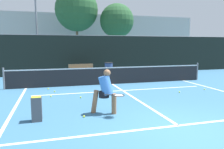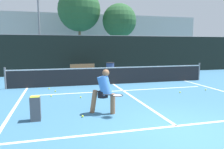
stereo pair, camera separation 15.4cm
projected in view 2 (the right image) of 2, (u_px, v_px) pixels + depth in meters
The scene contains 23 objects.
ground_plane at pixel (185, 132), 5.47m from camera, with size 100.00×100.00×0.00m, color teal.
court_baseline_near at pixel (176, 126), 5.85m from camera, with size 11.00×0.10×0.01m, color white.
court_service_line at pixel (123, 91), 10.41m from camera, with size 8.25×0.10×0.01m, color white.
court_center_mark at pixel (134, 98), 9.01m from camera, with size 0.10×6.59×0.01m, color white.
court_sideline_left at pixel (16, 105), 7.88m from camera, with size 0.10×7.59×0.01m, color white.
net at pixel (113, 75), 12.10m from camera, with size 11.09×0.09×1.07m.
fence_back at pixel (97, 55), 16.42m from camera, with size 24.00×0.06×2.88m.
player_practicing at pixel (104, 90), 6.85m from camera, with size 1.00×0.93×1.42m.
tennis_ball_scattered_0 at pixel (51, 96), 9.17m from camera, with size 0.07×0.07×0.07m, color #D1E033.
tennis_ball_scattered_1 at pixel (81, 97), 8.96m from camera, with size 0.07×0.07×0.07m, color #D1E033.
tennis_ball_scattered_2 at pixel (83, 116), 6.56m from camera, with size 0.07×0.07×0.07m, color #D1E033.
tennis_ball_scattered_3 at pixel (206, 90), 10.46m from camera, with size 0.07×0.07×0.07m, color #D1E033.
tennis_ball_scattered_4 at pixel (55, 91), 10.12m from camera, with size 0.07×0.07×0.07m, color #D1E033.
tennis_ball_scattered_5 at pixel (180, 92), 9.89m from camera, with size 0.07×0.07×0.07m, color #D1E033.
tennis_ball_scattered_6 at pixel (49, 89), 10.74m from camera, with size 0.07×0.07×0.07m, color #D1E033.
ball_hopper at pixel (35, 108), 6.25m from camera, with size 0.28×0.28×0.71m.
courtside_bench at pixel (83, 70), 15.07m from camera, with size 1.74×0.51×0.86m.
trash_bin at pixel (110, 69), 15.28m from camera, with size 0.58×0.58×0.95m.
parked_car at pixel (72, 62), 19.76m from camera, with size 1.86×4.67×1.44m.
floodlight_mast at pixel (39, 15), 19.71m from camera, with size 1.10×0.24×7.51m.
tree_west at pixel (119, 21), 25.39m from camera, with size 3.94×3.94×6.94m.
tree_mid at pixel (79, 10), 25.04m from camera, with size 4.89×4.89×8.61m.
building_far at pixel (77, 38), 30.96m from camera, with size 36.00×2.40×6.40m, color #B2ADA3.
Camera 2 is at (-3.09, -4.60, 2.16)m, focal length 35.00 mm.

